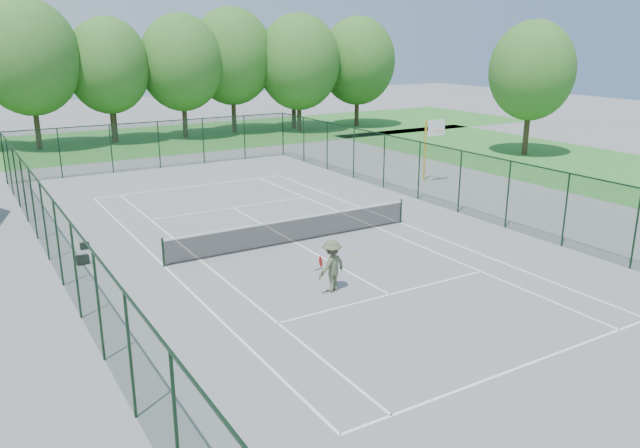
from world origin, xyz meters
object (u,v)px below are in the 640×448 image
Objects in this scene: tennis_net at (295,229)px; sports_bag_a at (83,260)px; basketball_goal at (431,138)px; tennis_player at (332,266)px.

tennis_net reaches higher than sports_bag_a.
sports_bag_a is (-20.26, -4.08, -2.40)m from basketball_goal.
sports_bag_a is at bearing 133.39° from tennis_player.
sports_bag_a is at bearing 167.23° from tennis_net.
tennis_player is (-13.70, -11.02, -1.68)m from basketball_goal.
tennis_net is 5.33m from tennis_player.
sports_bag_a is at bearing -168.62° from basketball_goal.
tennis_player is (-1.44, -5.13, 0.31)m from tennis_net.
basketball_goal is at bearing 4.81° from sports_bag_a.
tennis_player reaches higher than tennis_net.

